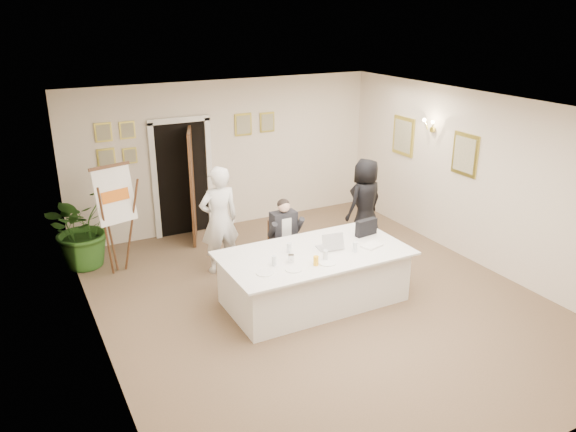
{
  "coord_description": "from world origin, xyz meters",
  "views": [
    {
      "loc": [
        -3.76,
        -6.21,
        4.01
      ],
      "look_at": [
        -0.2,
        0.6,
        1.15
      ],
      "focal_mm": 35.0,
      "sensor_mm": 36.0,
      "label": 1
    }
  ],
  "objects_px": {
    "laptop_bag": "(366,227)",
    "oj_glass": "(316,261)",
    "standing_woman": "(365,202)",
    "laptop": "(329,239)",
    "potted_palm": "(82,226)",
    "steel_jug": "(291,259)",
    "standing_man": "(219,220)",
    "seated_man": "(285,237)",
    "conference_table": "(314,276)",
    "flip_chart": "(115,225)",
    "paper_stack": "(372,246)"
  },
  "relations": [
    {
      "from": "standing_man",
      "to": "seated_man",
      "type": "bearing_deg",
      "value": 144.2
    },
    {
      "from": "seated_man",
      "to": "steel_jug",
      "type": "bearing_deg",
      "value": -99.86
    },
    {
      "from": "conference_table",
      "to": "flip_chart",
      "type": "distance_m",
      "value": 3.25
    },
    {
      "from": "laptop",
      "to": "laptop_bag",
      "type": "xyz_separation_m",
      "value": [
        0.76,
        0.15,
        -0.01
      ]
    },
    {
      "from": "seated_man",
      "to": "standing_man",
      "type": "xyz_separation_m",
      "value": [
        -0.85,
        0.6,
        0.24
      ]
    },
    {
      "from": "conference_table",
      "to": "oj_glass",
      "type": "height_order",
      "value": "oj_glass"
    },
    {
      "from": "flip_chart",
      "to": "laptop_bag",
      "type": "distance_m",
      "value": 3.9
    },
    {
      "from": "potted_palm",
      "to": "steel_jug",
      "type": "height_order",
      "value": "potted_palm"
    },
    {
      "from": "conference_table",
      "to": "laptop",
      "type": "relative_size",
      "value": 7.64
    },
    {
      "from": "potted_palm",
      "to": "oj_glass",
      "type": "xyz_separation_m",
      "value": [
        2.52,
        -3.2,
        0.16
      ]
    },
    {
      "from": "conference_table",
      "to": "oj_glass",
      "type": "bearing_deg",
      "value": -117.66
    },
    {
      "from": "standing_woman",
      "to": "paper_stack",
      "type": "bearing_deg",
      "value": 43.3
    },
    {
      "from": "seated_man",
      "to": "potted_palm",
      "type": "bearing_deg",
      "value": 159.57
    },
    {
      "from": "flip_chart",
      "to": "laptop_bag",
      "type": "height_order",
      "value": "flip_chart"
    },
    {
      "from": "seated_man",
      "to": "oj_glass",
      "type": "xyz_separation_m",
      "value": [
        -0.23,
        -1.35,
        0.2
      ]
    },
    {
      "from": "standing_man",
      "to": "paper_stack",
      "type": "height_order",
      "value": "standing_man"
    },
    {
      "from": "oj_glass",
      "to": "steel_jug",
      "type": "bearing_deg",
      "value": 136.82
    },
    {
      "from": "oj_glass",
      "to": "steel_jug",
      "type": "xyz_separation_m",
      "value": [
        -0.25,
        0.24,
        -0.01
      ]
    },
    {
      "from": "flip_chart",
      "to": "laptop",
      "type": "xyz_separation_m",
      "value": [
        2.55,
        -2.21,
        0.1
      ]
    },
    {
      "from": "standing_man",
      "to": "steel_jug",
      "type": "xyz_separation_m",
      "value": [
        0.37,
        -1.71,
        -0.05
      ]
    },
    {
      "from": "seated_man",
      "to": "oj_glass",
      "type": "distance_m",
      "value": 1.39
    },
    {
      "from": "seated_man",
      "to": "paper_stack",
      "type": "height_order",
      "value": "seated_man"
    },
    {
      "from": "laptop",
      "to": "standing_woman",
      "type": "bearing_deg",
      "value": 48.09
    },
    {
      "from": "potted_palm",
      "to": "steel_jug",
      "type": "bearing_deg",
      "value": -52.49
    },
    {
      "from": "standing_woman",
      "to": "laptop",
      "type": "bearing_deg",
      "value": 26.51
    },
    {
      "from": "laptop",
      "to": "oj_glass",
      "type": "relative_size",
      "value": 2.68
    },
    {
      "from": "seated_man",
      "to": "flip_chart",
      "type": "xyz_separation_m",
      "value": [
        -2.33,
        1.28,
        0.18
      ]
    },
    {
      "from": "laptop_bag",
      "to": "steel_jug",
      "type": "bearing_deg",
      "value": -174.0
    },
    {
      "from": "oj_glass",
      "to": "standing_man",
      "type": "bearing_deg",
      "value": 107.78
    },
    {
      "from": "potted_palm",
      "to": "oj_glass",
      "type": "relative_size",
      "value": 10.43
    },
    {
      "from": "seated_man",
      "to": "standing_man",
      "type": "distance_m",
      "value": 1.07
    },
    {
      "from": "standing_woman",
      "to": "oj_glass",
      "type": "relative_size",
      "value": 12.07
    },
    {
      "from": "conference_table",
      "to": "steel_jug",
      "type": "height_order",
      "value": "steel_jug"
    },
    {
      "from": "conference_table",
      "to": "seated_man",
      "type": "relative_size",
      "value": 2.09
    },
    {
      "from": "seated_man",
      "to": "oj_glass",
      "type": "relative_size",
      "value": 9.79
    },
    {
      "from": "seated_man",
      "to": "standing_woman",
      "type": "bearing_deg",
      "value": 27.78
    },
    {
      "from": "conference_table",
      "to": "flip_chart",
      "type": "xyz_separation_m",
      "value": [
        -2.3,
        2.25,
        0.42
      ]
    },
    {
      "from": "steel_jug",
      "to": "standing_woman",
      "type": "bearing_deg",
      "value": 34.37
    },
    {
      "from": "laptop_bag",
      "to": "oj_glass",
      "type": "height_order",
      "value": "laptop_bag"
    },
    {
      "from": "paper_stack",
      "to": "conference_table",
      "type": "bearing_deg",
      "value": 165.78
    },
    {
      "from": "standing_man",
      "to": "steel_jug",
      "type": "bearing_deg",
      "value": 101.38
    },
    {
      "from": "conference_table",
      "to": "standing_man",
      "type": "distance_m",
      "value": 1.84
    },
    {
      "from": "standing_man",
      "to": "oj_glass",
      "type": "xyz_separation_m",
      "value": [
        0.62,
        -1.95,
        -0.04
      ]
    },
    {
      "from": "conference_table",
      "to": "paper_stack",
      "type": "height_order",
      "value": "paper_stack"
    },
    {
      "from": "flip_chart",
      "to": "steel_jug",
      "type": "xyz_separation_m",
      "value": [
        1.85,
        -2.4,
        0.01
      ]
    },
    {
      "from": "conference_table",
      "to": "laptop_bag",
      "type": "distance_m",
      "value": 1.15
    },
    {
      "from": "standing_woman",
      "to": "oj_glass",
      "type": "xyz_separation_m",
      "value": [
        -2.08,
        -1.83,
        0.06
      ]
    },
    {
      "from": "flip_chart",
      "to": "conference_table",
      "type": "bearing_deg",
      "value": -44.42
    },
    {
      "from": "seated_man",
      "to": "steel_jug",
      "type": "height_order",
      "value": "seated_man"
    },
    {
      "from": "seated_man",
      "to": "steel_jug",
      "type": "xyz_separation_m",
      "value": [
        -0.48,
        -1.12,
        0.19
      ]
    }
  ]
}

